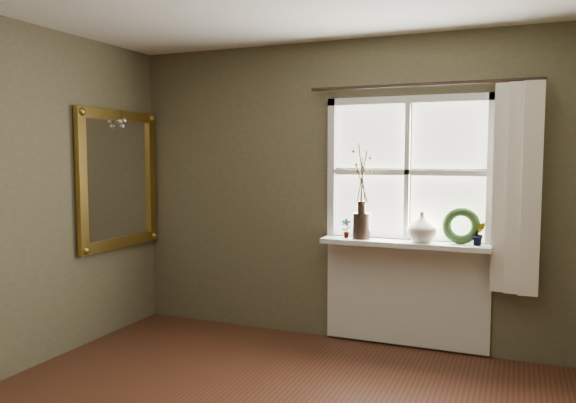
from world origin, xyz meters
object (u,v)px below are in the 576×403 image
(wreath, at_px, (461,230))
(gilt_mirror, at_px, (119,179))
(cream_vase, at_px, (422,227))
(dark_jug, at_px, (361,226))

(wreath, relative_size, gilt_mirror, 0.24)
(wreath, distance_m, gilt_mirror, 3.02)
(wreath, bearing_deg, cream_vase, -170.59)
(dark_jug, relative_size, gilt_mirror, 0.17)
(dark_jug, height_order, gilt_mirror, gilt_mirror)
(cream_vase, distance_m, gilt_mirror, 2.71)
(cream_vase, relative_size, wreath, 0.84)
(gilt_mirror, bearing_deg, wreath, 8.84)
(cream_vase, bearing_deg, wreath, 7.61)
(gilt_mirror, bearing_deg, dark_jug, 11.01)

